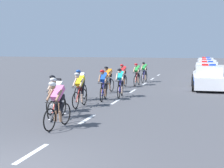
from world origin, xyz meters
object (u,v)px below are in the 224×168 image
object	(u,v)px
cyclist_eleventh	(144,72)
police_car_third	(206,68)
police_car_furthest	(206,65)
police_car_nearest	(208,78)
cyclist_sixth	(103,84)
cyclist_fourth	(80,89)
cyclist_fifth	(81,85)
cyclist_third	(56,93)
cyclist_eighth	(108,79)
cyclist_ninth	(137,74)
cyclist_seventh	(120,82)
cyclist_second	(57,97)
cyclist_tenth	(123,75)
police_car_second	(207,72)
cyclist_lead	(57,104)

from	to	relation	value
cyclist_eleventh	police_car_third	xyz separation A→B (m)	(4.57, 7.53, -0.11)
police_car_furthest	police_car_nearest	bearing A→B (deg)	-90.00
cyclist_sixth	cyclist_fourth	bearing A→B (deg)	-103.10
police_car_third	cyclist_fifth	bearing A→B (deg)	-110.04
cyclist_third	cyclist_eighth	distance (m)	6.21
cyclist_ninth	police_car_nearest	world-z (taller)	police_car_nearest
cyclist_ninth	cyclist_seventh	bearing A→B (deg)	-87.95
cyclist_fourth	police_car_furthest	bearing A→B (deg)	77.05
cyclist_second	cyclist_eighth	size ratio (longest dim) A/B	1.00
cyclist_second	cyclist_eleventh	distance (m)	13.36
cyclist_third	cyclist_eighth	size ratio (longest dim) A/B	1.00
cyclist_second	cyclist_tenth	bearing A→B (deg)	89.29
cyclist_ninth	police_car_second	distance (m)	6.31
cyclist_third	cyclist_eleventh	world-z (taller)	same
police_car_second	police_car_furthest	xyz separation A→B (m)	(0.00, 11.12, 0.00)
cyclist_sixth	cyclist_ninth	xyz separation A→B (m)	(0.37, 6.70, 0.00)
cyclist_sixth	cyclist_eleventh	world-z (taller)	same
cyclist_sixth	cyclist_tenth	size ratio (longest dim) A/B	1.00
cyclist_sixth	police_car_furthest	bearing A→B (deg)	77.07
cyclist_third	cyclist_eleventh	bearing A→B (deg)	83.39
cyclist_lead	cyclist_eighth	world-z (taller)	same
cyclist_third	cyclist_fourth	world-z (taller)	same
cyclist_eleventh	police_car_nearest	bearing A→B (deg)	-33.24
cyclist_lead	cyclist_tenth	xyz separation A→B (m)	(-0.51, 11.12, 0.00)
police_car_furthest	cyclist_fifth	bearing A→B (deg)	-105.29
cyclist_fifth	cyclist_eleventh	xyz separation A→B (m)	(1.56, 9.26, 0.00)
police_car_third	cyclist_sixth	bearing A→B (deg)	-107.12
cyclist_third	cyclist_lead	bearing A→B (deg)	-63.61
cyclist_fourth	cyclist_fifth	xyz separation A→B (m)	(-0.60, 1.65, 0.00)
cyclist_third	cyclist_sixth	world-z (taller)	same
cyclist_third	cyclist_ninth	bearing A→B (deg)	82.66
cyclist_fifth	police_car_furthest	bearing A→B (deg)	74.71
cyclist_eleventh	police_car_third	size ratio (longest dim) A/B	0.38
cyclist_lead	cyclist_second	world-z (taller)	same
cyclist_fourth	police_car_third	size ratio (longest dim) A/B	0.38
cyclist_tenth	police_car_nearest	distance (m)	5.39
cyclist_tenth	cyclist_eleventh	xyz separation A→B (m)	(0.80, 3.52, 0.00)
cyclist_eleventh	police_car_third	bearing A→B (deg)	58.75
cyclist_third	cyclist_fourth	distance (m)	1.50
cyclist_sixth	cyclist_ninth	size ratio (longest dim) A/B	1.00
cyclist_seventh	police_car_second	distance (m)	10.72
cyclist_ninth	cyclist_tenth	world-z (taller)	same
cyclist_lead	cyclist_third	distance (m)	2.58
cyclist_seventh	cyclist_eighth	size ratio (longest dim) A/B	1.00
cyclist_ninth	police_car_furthest	xyz separation A→B (m)	(4.69, 15.33, -0.11)
cyclist_sixth	police_car_furthest	distance (m)	22.61
cyclist_eighth	police_car_second	size ratio (longest dim) A/B	0.38
cyclist_seventh	police_car_furthest	bearing A→B (deg)	77.83
cyclist_third	cyclist_fifth	bearing A→B (deg)	92.33
cyclist_sixth	police_car_furthest	world-z (taller)	police_car_furthest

